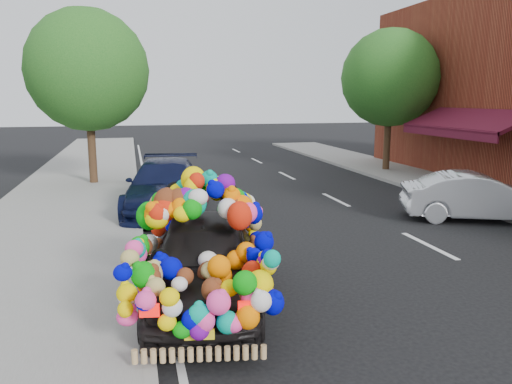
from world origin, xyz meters
TOP-DOWN VIEW (x-y plane):
  - ground at (0.00, 0.00)m, footprint 100.00×100.00m
  - sidewalk at (-4.30, 0.00)m, footprint 4.00×60.00m
  - kerb at (-2.35, 0.00)m, footprint 0.15×60.00m
  - footpath_far at (8.20, 3.00)m, footprint 3.00×40.00m
  - lane_markings at (3.60, 0.00)m, footprint 6.00×50.00m
  - tree_near_sidewalk at (-3.80, 9.50)m, footprint 4.20×4.20m
  - tree_far_b at (8.00, 10.00)m, footprint 4.00×4.00m
  - plush_art_car at (-1.45, -1.82)m, footprint 2.64×4.45m
  - navy_sedan at (-1.59, 4.72)m, footprint 2.68×5.07m
  - silver_hatchback at (6.07, 1.73)m, footprint 3.90×2.56m

SIDE VIEW (x-z plane):
  - ground at x=0.00m, z-range 0.00..0.00m
  - lane_markings at x=3.60m, z-range 0.00..0.01m
  - sidewalk at x=-4.30m, z-range 0.00..0.12m
  - footpath_far at x=8.20m, z-range 0.00..0.12m
  - kerb at x=-2.35m, z-range 0.00..0.13m
  - silver_hatchback at x=6.07m, z-range 0.00..1.22m
  - navy_sedan at x=-1.59m, z-range 0.00..1.40m
  - plush_art_car at x=-1.45m, z-range 0.02..2.02m
  - tree_far_b at x=8.00m, z-range 0.94..6.84m
  - tree_near_sidewalk at x=-3.80m, z-range 0.96..7.09m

